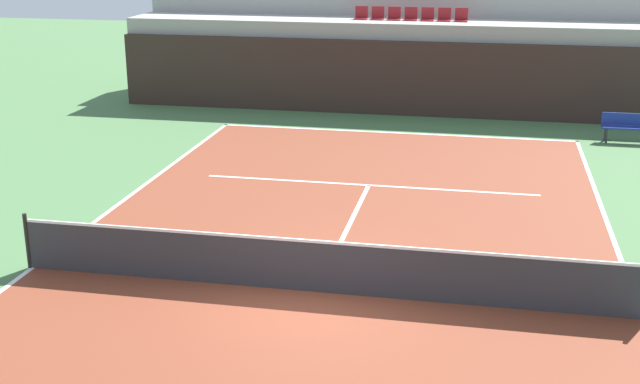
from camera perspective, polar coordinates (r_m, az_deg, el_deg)
The scene contains 12 objects.
ground_plane at distance 14.75m, azimuth -0.25°, elevation -6.86°, with size 80.00×80.00×0.00m, color #477042.
court_surface at distance 14.75m, azimuth -0.25°, elevation -6.84°, with size 11.00×24.00×0.01m, color brown.
baseline_far at distance 25.96m, azimuth 5.11°, elevation 4.05°, with size 11.00×0.10×0.00m, color white.
sideline_left at distance 16.64m, azimuth -19.03°, elevation -4.90°, with size 0.10×24.00×0.00m, color white.
service_line_far at distance 20.65m, azimuth 3.35°, elevation 0.47°, with size 8.26×0.10×0.00m, color white.
centre_service_line at distance 17.66m, azimuth 1.85°, elevation -2.57°, with size 0.10×6.40×0.00m, color white.
back_wall at distance 28.31m, azimuth 5.80°, elevation 7.71°, with size 19.77×0.30×2.47m, color #33231E.
stands_tier_lower at distance 29.59m, azimuth 6.09°, elevation 8.67°, with size 19.77×2.40×3.01m, color #9E9E99.
stands_tier_upper at distance 31.89m, azimuth 6.55°, elevation 10.22°, with size 19.77×2.40×4.02m, color #9E9E99.
seating_row_lower at distance 29.47m, azimuth 6.21°, elevation 11.83°, with size 3.88×0.44×0.44m.
tennis_net at distance 14.55m, azimuth -0.25°, elevation -5.04°, with size 11.08×0.08×1.07m.
player_bench at distance 26.30m, azimuth 20.29°, elevation 4.29°, with size 1.50×0.40×0.85m.
Camera 1 is at (2.72, -13.13, 6.16)m, focal length 46.85 mm.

